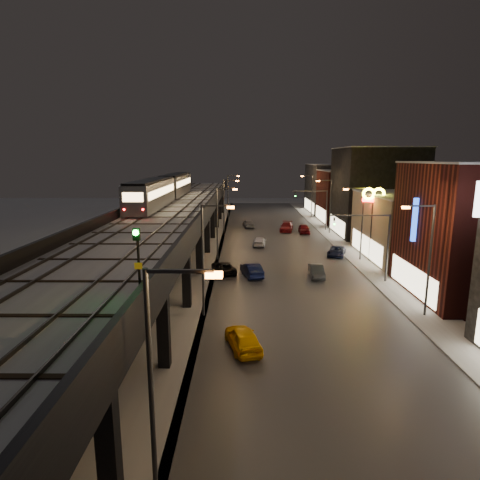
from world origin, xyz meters
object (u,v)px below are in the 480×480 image
object	(u,v)px
car_mid_dark	(260,242)
car_onc_red	(304,229)
car_onc_white	(286,227)
rail_signal	(137,248)
car_near_white	(252,270)
car_onc_silver	(316,272)
car_mid_silver	(224,268)
car_onc_dark	(336,252)
subway_train	(166,188)
car_taxi	(243,339)
car_far_white	(248,224)

from	to	relation	value
car_mid_dark	car_onc_red	size ratio (longest dim) A/B	0.99
car_onc_white	rail_signal	bearing A→B (deg)	-92.69
car_near_white	car_mid_dark	xyz separation A→B (m)	(1.50, 15.33, -0.11)
car_onc_silver	car_onc_white	xyz separation A→B (m)	(-0.24, 27.42, 0.09)
car_onc_white	car_near_white	bearing A→B (deg)	-93.19
car_mid_silver	car_onc_dark	xyz separation A→B (m)	(14.23, 8.01, -0.02)
car_onc_dark	car_onc_white	world-z (taller)	car_onc_white
subway_train	car_onc_silver	world-z (taller)	subway_train
car_near_white	car_onc_white	bearing A→B (deg)	-117.84
car_onc_red	car_onc_dark	bearing A→B (deg)	-80.43
car_onc_dark	car_onc_red	world-z (taller)	car_onc_red
car_near_white	car_onc_dark	size ratio (longest dim) A/B	1.01
car_mid_silver	car_onc_silver	bearing A→B (deg)	156.40
car_onc_white	car_onc_red	world-z (taller)	car_onc_white
car_mid_silver	car_onc_silver	size ratio (longest dim) A/B	1.15
car_mid_silver	car_mid_dark	bearing A→B (deg)	-123.01
car_near_white	car_mid_dark	bearing A→B (deg)	-109.71
car_taxi	car_mid_silver	size ratio (longest dim) A/B	0.96
car_mid_dark	car_near_white	bearing A→B (deg)	91.49
car_far_white	car_onc_dark	size ratio (longest dim) A/B	1.00
car_mid_silver	subway_train	bearing A→B (deg)	-73.63
car_taxi	car_onc_dark	distance (m)	28.57
car_onc_red	car_mid_silver	bearing A→B (deg)	-114.24
car_onc_red	rail_signal	bearing A→B (deg)	-103.45
car_onc_silver	car_onc_dark	size ratio (longest dim) A/B	0.90
subway_train	car_far_white	bearing A→B (deg)	51.85
subway_train	car_onc_dark	bearing A→B (deg)	-15.60
car_onc_silver	car_mid_silver	bearing A→B (deg)	173.65
car_near_white	car_far_white	bearing A→B (deg)	-104.28
rail_signal	car_onc_red	size ratio (longest dim) A/B	0.68
subway_train	car_onc_dark	world-z (taller)	subway_train
rail_signal	car_onc_silver	size ratio (longest dim) A/B	0.74
car_mid_dark	car_far_white	bearing A→B (deg)	-77.74
car_taxi	car_near_white	size ratio (longest dim) A/B	0.99
subway_train	car_near_white	world-z (taller)	subway_train
subway_train	car_far_white	xyz separation A→B (m)	(11.96, 15.23, -7.54)
rail_signal	car_mid_dark	world-z (taller)	rail_signal
car_near_white	car_mid_dark	distance (m)	15.41
rail_signal	car_mid_dark	xyz separation A→B (m)	(6.98, 39.79, -8.06)
car_taxi	car_onc_red	size ratio (longest dim) A/B	1.02
car_mid_silver	car_onc_red	xyz separation A→B (m)	(12.46, 23.97, 0.10)
subway_train	car_near_white	xyz separation A→B (m)	(11.89, -15.71, -7.55)
car_onc_dark	car_near_white	bearing A→B (deg)	-121.29
subway_train	car_mid_dark	size ratio (longest dim) A/B	8.06
car_far_white	car_taxi	bearing A→B (deg)	81.16
car_taxi	car_onc_silver	bearing A→B (deg)	-130.59
car_far_white	car_onc_dark	xyz separation A→B (m)	(11.09, -21.67, -0.14)
car_mid_silver	car_onc_silver	xyz separation A→B (m)	(9.93, -1.49, 0.02)
car_onc_silver	car_onc_white	distance (m)	27.42
car_near_white	car_onc_dark	bearing A→B (deg)	-154.44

